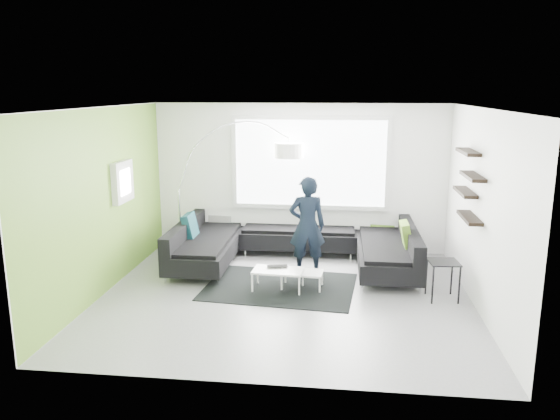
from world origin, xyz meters
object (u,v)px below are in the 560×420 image
at_px(sectional_sofa, 296,244).
at_px(side_table, 442,280).
at_px(coffee_table, 290,279).
at_px(person, 307,226).
at_px(laptop, 278,267).
at_px(arc_lamp, 179,190).

distance_m(sectional_sofa, side_table, 2.66).
relative_size(coffee_table, side_table, 1.70).
bearing_deg(person, side_table, 146.86).
bearing_deg(person, sectional_sofa, -69.88).
xyz_separation_m(coffee_table, laptop, (-0.20, 0.02, 0.18)).
distance_m(arc_lamp, person, 2.58).
distance_m(coffee_table, arc_lamp, 2.91).
xyz_separation_m(side_table, person, (-2.07, 0.92, 0.54)).
relative_size(arc_lamp, person, 1.50).
xyz_separation_m(person, laptop, (-0.40, -0.76, -0.49)).
bearing_deg(person, laptop, 52.81).
height_order(person, laptop, person).
height_order(arc_lamp, laptop, arc_lamp).
distance_m(arc_lamp, side_table, 4.90).
bearing_deg(sectional_sofa, side_table, -30.39).
bearing_deg(side_table, person, 156.00).
height_order(side_table, person, person).
xyz_separation_m(arc_lamp, person, (2.42, -0.77, -0.42)).
relative_size(sectional_sofa, arc_lamp, 1.66).
bearing_deg(arc_lamp, coffee_table, -42.39).
distance_m(sectional_sofa, person, 0.64).
relative_size(sectional_sofa, coffee_table, 4.17).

